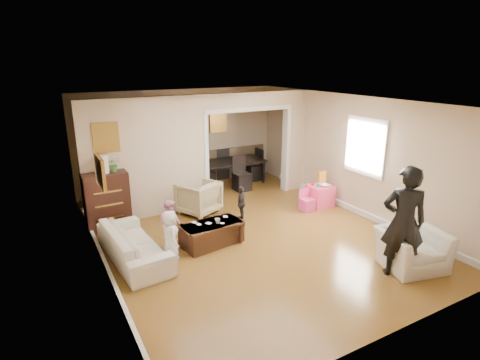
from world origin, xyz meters
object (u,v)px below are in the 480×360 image
sofa (134,244)px  coffee_table (212,234)px  armchair_back (198,197)px  adult_person (404,222)px  child_kneel_b (170,223)px  table_lamp (103,164)px  dining_table (231,172)px  armchair_front (412,249)px  dresser (107,201)px  child_toddler (241,203)px  play_table (320,196)px  coffee_cup (217,221)px  cyan_cup (318,185)px  child_kneel_a (170,235)px

sofa → coffee_table: sofa is taller
armchair_back → adult_person: adult_person is taller
adult_person → child_kneel_b: bearing=-7.1°
sofa → table_lamp: size_ratio=5.41×
child_kneel_b → sofa: bearing=73.9°
dining_table → armchair_front: bearing=-84.1°
dresser → dining_table: size_ratio=0.64×
coffee_table → dresser: bearing=132.6°
child_toddler → dresser: bearing=-68.8°
armchair_back → play_table: bearing=135.5°
sofa → armchair_front: size_ratio=1.98×
child_kneel_b → adult_person: bearing=-162.6°
dresser → coffee_cup: dresser is taller
sofa → dresser: size_ratio=1.65×
play_table → dining_table: (-1.05, 2.54, 0.08)m
sofa → coffee_table: (1.41, -0.13, -0.07)m
armchair_front → dining_table: bearing=109.0°
armchair_front → adult_person: size_ratio=0.54×
dining_table → child_kneel_b: child_kneel_b is taller
adult_person → armchair_back: bearing=-29.6°
adult_person → child_kneel_b: (-2.87, 2.72, -0.46)m
cyan_cup → coffee_table: bearing=-169.8°
cyan_cup → sofa: bearing=-174.8°
adult_person → child_kneel_b: 3.98m
armchair_front → play_table: (0.53, 2.95, -0.07)m
armchair_back → armchair_front: (2.16, -3.92, -0.05)m
sofa → dresser: (-0.13, 1.54, 0.31)m
coffee_cup → child_kneel_a: bearing=-174.0°
armchair_front → adult_person: (-0.39, -0.06, 0.59)m
armchair_back → child_toddler: child_toddler is taller
coffee_table → dining_table: size_ratio=0.60×
coffee_table → play_table: 3.14m
coffee_cup → cyan_cup: 2.94m
armchair_front → coffee_cup: (-2.46, 2.31, 0.15)m
dresser → play_table: dresser is taller
armchair_front → child_toddler: child_toddler is taller
table_lamp → dining_table: size_ratio=0.19×
armchair_front → child_toddler: (-1.51, 3.11, 0.06)m
sofa → dining_table: (3.45, 2.99, 0.04)m
play_table → child_toddler: size_ratio=0.68×
cyan_cup → child_kneel_b: child_kneel_b is taller
child_kneel_a → child_kneel_b: child_kneel_b is taller
armchair_back → dresser: bearing=-28.3°
cyan_cup → child_kneel_a: bearing=-169.9°
table_lamp → adult_person: (3.71, -4.10, -0.45)m
coffee_cup → adult_person: bearing=-48.9°
armchair_back → sofa: bearing=13.5°
table_lamp → armchair_back: bearing=-3.6°
sofa → cyan_cup: size_ratio=24.36×
child_toddler → child_kneel_b: bearing=-34.7°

